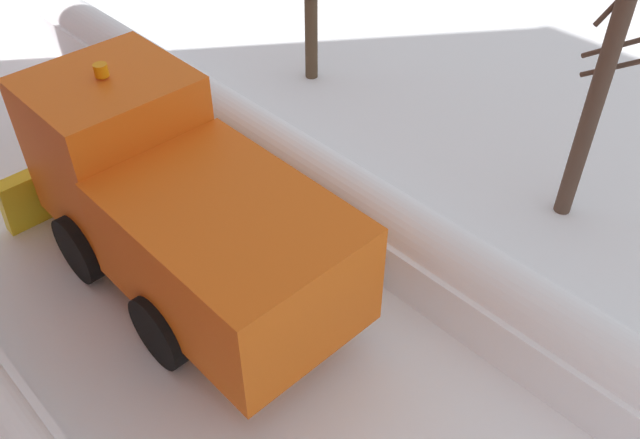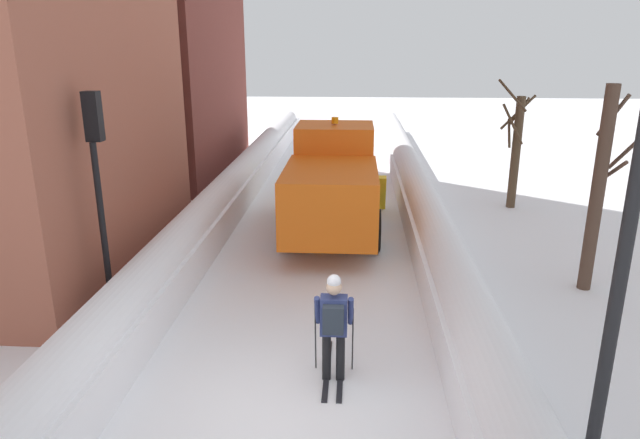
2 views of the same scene
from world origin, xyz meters
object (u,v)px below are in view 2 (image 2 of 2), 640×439
Objects in this scene: traffic_light_pole at (98,162)px; bare_tree_near at (599,189)px; plow_truck at (333,184)px; skier at (334,323)px; bare_tree_mid at (516,148)px; street_lamp at (634,198)px.

bare_tree_near is (9.84, 1.76, -0.79)m from traffic_light_pole.
traffic_light_pole is 0.99× the size of bare_tree_near.
plow_truck reaches higher than skier.
traffic_light_pole reaches higher than skier.
skier is 6.75m from bare_tree_near.
bare_tree_mid is at bearing 39.85° from traffic_light_pole.
street_lamp is at bearing -110.14° from bare_tree_near.
bare_tree_near is 1.07× the size of bare_tree_mid.
street_lamp reaches higher than traffic_light_pole.
plow_truck is 1.04× the size of street_lamp.
street_lamp is 1.32× the size of bare_tree_near.
skier is at bearing -25.51° from traffic_light_pole.
traffic_light_pole is at bearing -169.88° from bare_tree_near.
skier is at bearing 147.96° from street_lamp.
street_lamp reaches higher than bare_tree_mid.
skier is at bearing -117.45° from bare_tree_mid.
traffic_light_pole is 0.75× the size of street_lamp.
bare_tree_mid reaches higher than plow_truck.
street_lamp is 12.66m from bare_tree_mid.
plow_truck is 6.67m from traffic_light_pole.
plow_truck is 1.47× the size of bare_tree_mid.
street_lamp is 1.42× the size of bare_tree_mid.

